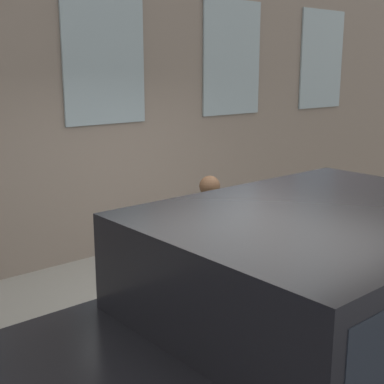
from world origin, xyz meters
TOP-DOWN VIEW (x-y plane):
  - ground_plane at (0.00, 0.00)m, footprint 80.00×80.00m
  - sidewalk at (1.26, 0.00)m, footprint 2.52×60.00m
  - fire_hydrant at (0.50, 0.54)m, footprint 0.32×0.43m
  - person at (0.58, -0.00)m, footprint 0.32×0.21m
  - parked_car_charcoal_near at (-1.47, 0.88)m, footprint 1.93×4.81m

SIDE VIEW (x-z plane):
  - ground_plane at x=0.00m, z-range 0.00..0.00m
  - sidewalk at x=1.26m, z-range 0.00..0.16m
  - fire_hydrant at x=0.50m, z-range 0.17..1.04m
  - parked_car_charcoal_near at x=-1.47m, z-range 0.09..1.80m
  - person at x=0.58m, z-range 0.29..1.63m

